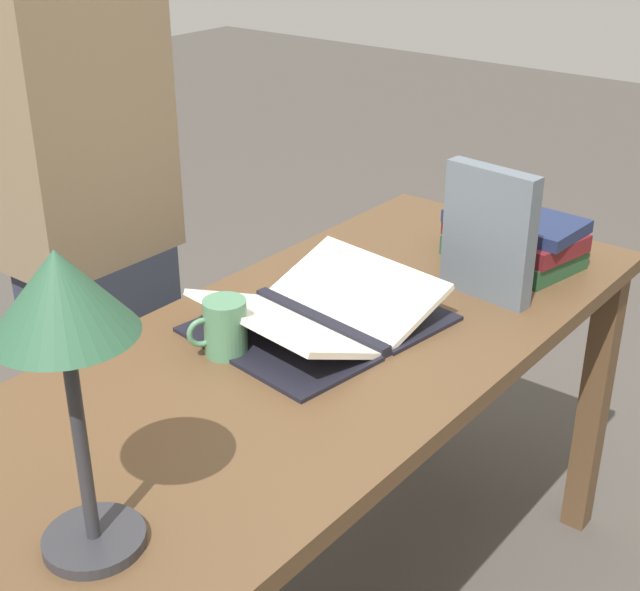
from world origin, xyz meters
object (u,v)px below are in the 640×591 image
at_px(book_standing_upright, 489,234).
at_px(person_reader, 93,247).
at_px(reading_lamp, 63,319).
at_px(coffee_mug, 224,327).
at_px(book_stack_tall, 514,239).
at_px(open_book, 320,314).

distance_m(book_standing_upright, person_reader, 0.86).
bearing_deg(reading_lamp, person_reader, -128.78).
bearing_deg(coffee_mug, person_reader, -103.06).
bearing_deg(coffee_mug, reading_lamp, 24.79).
bearing_deg(person_reader, coffee_mug, -103.06).
height_order(book_standing_upright, person_reader, person_reader).
distance_m(reading_lamp, coffee_mug, 0.58).
xyz_separation_m(reading_lamp, coffee_mug, (-0.47, -0.22, -0.28)).
height_order(coffee_mug, person_reader, person_reader).
distance_m(book_standing_upright, reading_lamp, 0.99).
relative_size(reading_lamp, person_reader, 0.26).
relative_size(book_standing_upright, coffee_mug, 2.55).
bearing_deg(book_stack_tall, open_book, -15.80).
relative_size(book_standing_upright, person_reader, 0.17).
distance_m(open_book, book_stack_tall, 0.53).
bearing_deg(open_book, reading_lamp, 20.24).
relative_size(open_book, book_standing_upright, 1.74).
relative_size(book_stack_tall, coffee_mug, 2.89).
height_order(book_stack_tall, reading_lamp, reading_lamp).
bearing_deg(reading_lamp, coffee_mug, -155.21).
relative_size(book_stack_tall, person_reader, 0.19).
distance_m(book_standing_upright, coffee_mug, 0.56).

